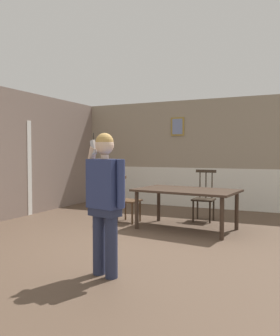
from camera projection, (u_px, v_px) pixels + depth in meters
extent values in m
plane|color=brown|center=(147.00, 242.00, 5.39)|extent=(8.06, 8.06, 0.00)
cube|color=gray|center=(205.00, 134.00, 8.63)|extent=(6.73, 0.12, 1.72)
cube|color=silver|center=(205.00, 188.00, 8.70)|extent=(6.73, 0.14, 1.01)
cube|color=silver|center=(205.00, 168.00, 8.65)|extent=(6.73, 0.05, 0.06)
cube|color=olive|center=(178.00, 127.00, 8.85)|extent=(0.35, 0.03, 0.47)
cube|color=#727EA7|center=(177.00, 127.00, 8.83)|extent=(0.27, 0.01, 0.39)
cube|color=white|center=(29.00, 168.00, 7.67)|extent=(0.06, 0.12, 2.10)
cube|color=#38281E|center=(186.00, 190.00, 6.23)|extent=(1.89, 1.24, 0.04)
cylinder|color=#38281E|center=(137.00, 210.00, 6.29)|extent=(0.07, 0.07, 0.69)
cylinder|color=#38281E|center=(222.00, 219.00, 5.47)|extent=(0.07, 0.07, 0.69)
cylinder|color=#38281E|center=(159.00, 204.00, 7.02)|extent=(0.07, 0.07, 0.69)
cylinder|color=#38281E|center=(237.00, 211.00, 6.20)|extent=(0.07, 0.07, 0.69)
cube|color=#2D2319|center=(204.00, 199.00, 6.99)|extent=(0.43, 0.43, 0.03)
cube|color=#2D2319|center=(206.00, 171.00, 7.14)|extent=(0.42, 0.04, 0.06)
cylinder|color=#2D2319|center=(212.00, 184.00, 7.10)|extent=(0.02, 0.02, 0.58)
cylinder|color=#2D2319|center=(206.00, 184.00, 7.15)|extent=(0.02, 0.02, 0.58)
cylinder|color=#2D2319|center=(200.00, 183.00, 7.20)|extent=(0.02, 0.02, 0.58)
cylinder|color=#2D2319|center=(210.00, 213.00, 6.78)|extent=(0.04, 0.04, 0.42)
cylinder|color=#2D2319|center=(193.00, 211.00, 6.92)|extent=(0.04, 0.04, 0.42)
cylinder|color=#2D2319|center=(214.00, 210.00, 7.09)|extent=(0.04, 0.04, 0.42)
cylinder|color=#2D2319|center=(198.00, 209.00, 7.23)|extent=(0.04, 0.04, 0.42)
cube|color=#513823|center=(129.00, 201.00, 6.88)|extent=(0.44, 0.44, 0.03)
cube|color=#513823|center=(120.00, 178.00, 6.95)|extent=(0.05, 0.42, 0.06)
cylinder|color=#513823|center=(123.00, 187.00, 7.07)|extent=(0.02, 0.02, 0.47)
cylinder|color=#513823|center=(120.00, 188.00, 6.96)|extent=(0.02, 0.02, 0.47)
cylinder|color=#513823|center=(117.00, 188.00, 6.84)|extent=(0.02, 0.02, 0.47)
cylinder|color=#513823|center=(140.00, 211.00, 6.97)|extent=(0.04, 0.04, 0.42)
cylinder|color=#513823|center=(132.00, 214.00, 6.67)|extent=(0.04, 0.04, 0.42)
cylinder|color=#513823|center=(125.00, 210.00, 7.12)|extent=(0.04, 0.04, 0.42)
cylinder|color=#513823|center=(117.00, 212.00, 6.82)|extent=(0.04, 0.04, 0.42)
cylinder|color=#282E49|center=(111.00, 243.00, 3.82)|extent=(0.14, 0.14, 0.77)
cylinder|color=#282E49|center=(99.00, 241.00, 3.94)|extent=(0.14, 0.14, 0.77)
cube|color=#282E49|center=(105.00, 211.00, 3.86)|extent=(0.39, 0.27, 0.12)
cube|color=navy|center=(105.00, 184.00, 3.85)|extent=(0.43, 0.30, 0.55)
cylinder|color=navy|center=(121.00, 184.00, 3.70)|extent=(0.09, 0.09, 0.52)
cylinder|color=beige|center=(92.00, 154.00, 3.94)|extent=(0.17, 0.15, 0.19)
cylinder|color=beige|center=(105.00, 157.00, 3.84)|extent=(0.09, 0.09, 0.05)
sphere|color=beige|center=(105.00, 145.00, 3.83)|extent=(0.21, 0.21, 0.21)
sphere|color=tan|center=(105.00, 142.00, 3.83)|extent=(0.20, 0.20, 0.20)
cube|color=#B7B7BC|center=(94.00, 147.00, 3.90)|extent=(0.09, 0.05, 0.17)
cylinder|color=black|center=(93.00, 137.00, 3.89)|extent=(0.01, 0.01, 0.08)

